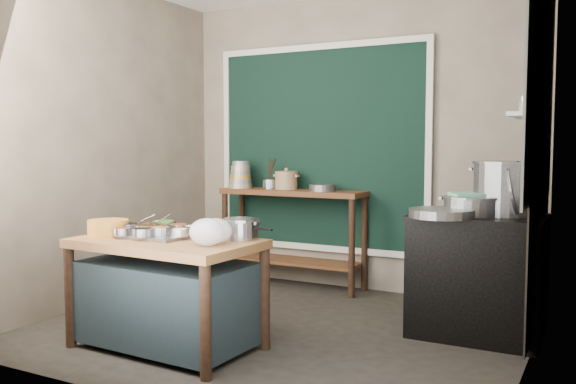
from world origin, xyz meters
The scene contains 30 objects.
floor centered at (0.00, 0.00, -0.01)m, with size 3.50×3.00×0.02m, color #29251F.
back_wall centered at (0.00, 1.51, 1.40)m, with size 3.50×0.02×2.80m, color gray.
left_wall centered at (-1.76, 0.00, 1.40)m, with size 0.02×3.00×2.80m, color gray.
right_wall centered at (1.76, 0.00, 1.40)m, with size 0.02×3.00×2.80m, color gray.
curtain_panel centered at (-0.35, 1.47, 1.35)m, with size 2.10×0.02×1.90m, color black.
curtain_frame centered at (-0.35, 1.46, 1.35)m, with size 2.22×0.03×2.02m, color beige, non-canonical shape.
tile_panel centered at (1.74, 0.55, 1.85)m, with size 0.02×1.70×1.70m, color #B2B2AA.
soot_patch centered at (1.74, 0.65, 0.70)m, with size 0.01×1.30×1.30m, color black.
wall_shelf centered at (1.63, 0.85, 1.60)m, with size 0.22×0.70×0.03m, color beige.
prep_table centered at (-0.46, -0.75, 0.38)m, with size 1.25×0.72×0.75m, color #8F5E34.
back_counter centered at (-0.55, 1.28, 0.47)m, with size 1.45×0.40×0.95m, color #502917.
stove_block centered at (1.35, 0.55, 0.42)m, with size 0.90×0.68×0.85m, color black.
stove_top centered at (1.35, 0.55, 0.86)m, with size 0.92×0.69×0.03m, color black.
condiment_tray centered at (-0.60, -0.69, 0.76)m, with size 0.53×0.38×0.02m, color gray.
condiment_bowls centered at (-0.62, -0.68, 0.80)m, with size 0.57×0.46×0.07m.
yellow_basin centered at (-0.93, -0.80, 0.80)m, with size 0.28×0.28×0.11m, color orange.
saucepan centered at (-0.01, -0.51, 0.82)m, with size 0.26×0.26×0.14m, color gray, non-canonical shape.
plastic_bag_a centered at (-0.05, -0.84, 0.84)m, with size 0.23×0.20×0.17m, color white.
plastic_bag_b centered at (-0.07, -0.73, 0.83)m, with size 0.22×0.18×0.16m, color white.
bowl_stack centered at (-1.12, 1.25, 1.07)m, with size 0.24×0.24×0.27m.
utensil_cup centered at (-0.80, 1.29, 1.00)m, with size 0.16×0.16×0.09m, color gray.
ceramic_crock centered at (-0.63, 1.29, 1.03)m, with size 0.23×0.23×0.16m, color #987653, non-canonical shape.
wide_bowl centered at (-0.21, 1.24, 0.98)m, with size 0.25×0.25×0.06m, color gray.
stock_pot centered at (1.52, 0.65, 1.07)m, with size 0.49×0.49×0.39m, color gray, non-canonical shape.
pot_lid centered at (1.58, 0.54, 1.07)m, with size 0.39×0.39×0.02m, color gray.
steamer centered at (1.30, 0.51, 0.95)m, with size 0.43×0.43×0.14m, color gray, non-canonical shape.
green_cloth centered at (1.30, 0.51, 1.03)m, with size 0.29×0.22×0.02m, color #579E84.
shallow_pan centered at (1.15, 0.27, 0.91)m, with size 0.45×0.45×0.06m, color gray.
shelf_bowl_stack centered at (1.63, 0.81, 1.67)m, with size 0.15×0.15×0.12m.
shelf_bowl_green centered at (1.63, 1.04, 1.64)m, with size 0.15×0.15×0.06m, color gray.
Camera 1 is at (2.18, -3.95, 1.38)m, focal length 38.00 mm.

